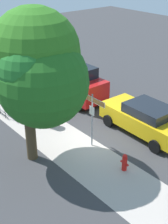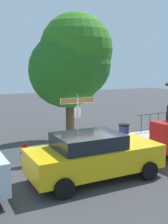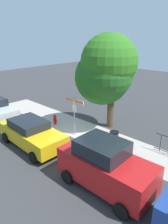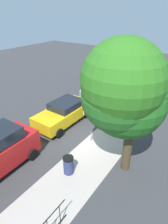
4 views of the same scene
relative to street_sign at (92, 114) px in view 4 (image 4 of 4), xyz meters
The scene contains 8 objects.
ground_plane 2.00m from the street_sign, 45.21° to the right, with size 60.00×60.00×0.00m, color #38383A.
sidewalk_strip 3.20m from the street_sign, 20.54° to the left, with size 24.00×2.60×0.00m, color #AFA49B.
street_sign is the anchor object (origin of this frame).
shade_tree 3.21m from the street_sign, 70.76° to the left, with size 4.27×3.80×6.55m.
car_silver 6.78m from the street_sign, 156.25° to the right, with size 4.50×2.14×1.84m.
car_yellow 3.12m from the street_sign, 105.87° to the right, with size 4.68×2.18×1.62m.
fire_hydrant 2.81m from the street_sign, behind, with size 0.42×0.22×0.78m.
trash_bin 3.25m from the street_sign, ahead, with size 0.55×0.55×0.98m.
Camera 4 is at (7.91, 5.61, 7.45)m, focal length 30.76 mm.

